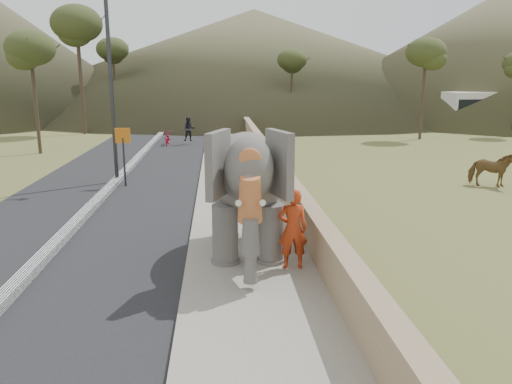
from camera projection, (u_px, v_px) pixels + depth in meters
ground at (267, 368)px, 7.74m from camera, size 160.00×160.00×0.00m
road at (93, 208)px, 17.07m from camera, size 7.00×120.00×0.03m
median at (93, 206)px, 17.05m from camera, size 0.35×120.00×0.22m
walkway at (239, 204)px, 17.43m from camera, size 3.00×120.00×0.15m
parapet at (286, 190)px, 17.45m from camera, size 0.30×120.00×1.10m
lamppost at (118, 65)px, 20.20m from camera, size 1.76×0.36×8.00m
signboard at (123, 147)px, 20.11m from camera, size 0.60×0.08×2.40m
cow at (491, 170)px, 20.29m from camera, size 1.84×1.38×1.42m
distant_car at (423, 118)px, 44.75m from camera, size 4.55×3.00×1.44m
bus_white at (506, 110)px, 43.43m from camera, size 11.18×3.45×3.10m
hill_far at (254, 58)px, 74.50m from camera, size 80.00×80.00×14.00m
elephant_and_man at (248, 189)px, 12.34m from camera, size 2.43×4.36×3.11m
motorcyclist at (176, 134)px, 32.62m from camera, size 2.17×1.90×1.83m
trees at (222, 81)px, 36.44m from camera, size 47.51×37.00×9.91m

